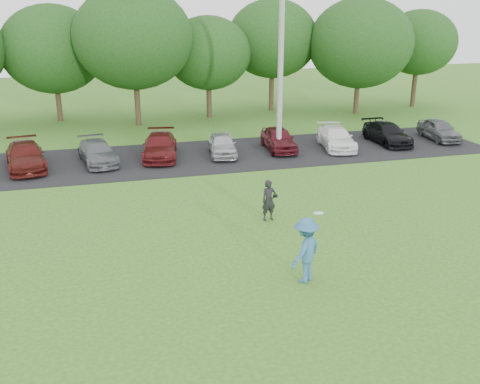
% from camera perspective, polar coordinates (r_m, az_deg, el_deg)
% --- Properties ---
extents(ground, '(100.00, 100.00, 0.00)m').
position_cam_1_polar(ground, '(15.88, 3.31, -8.49)').
color(ground, '#2F661D').
rests_on(ground, ground).
extents(parking_lot, '(32.00, 6.50, 0.03)m').
position_cam_1_polar(parking_lot, '(27.70, -5.10, 3.76)').
color(parking_lot, black).
rests_on(parking_lot, ground).
extents(utility_pole, '(0.28, 0.28, 10.99)m').
position_cam_1_polar(utility_pole, '(27.43, 4.40, 15.27)').
color(utility_pole, '#989793').
rests_on(utility_pole, ground).
extents(frisbee_player, '(1.41, 1.31, 2.15)m').
position_cam_1_polar(frisbee_player, '(15.06, 7.01, -6.17)').
color(frisbee_player, teal).
rests_on(frisbee_player, ground).
extents(camera_bystander, '(0.60, 0.46, 1.51)m').
position_cam_1_polar(camera_bystander, '(19.26, 3.10, -0.90)').
color(camera_bystander, black).
rests_on(camera_bystander, ground).
extents(parked_cars, '(30.47, 4.73, 1.22)m').
position_cam_1_polar(parked_cars, '(27.62, -4.13, 5.01)').
color(parked_cars, silver).
rests_on(parked_cars, parking_lot).
extents(tree_row, '(42.39, 9.85, 8.64)m').
position_cam_1_polar(tree_row, '(36.65, -5.72, 15.31)').
color(tree_row, '#38281C').
rests_on(tree_row, ground).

